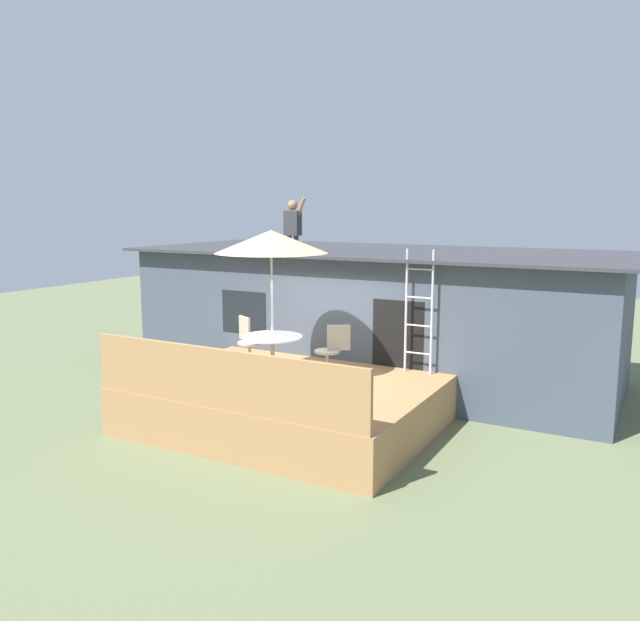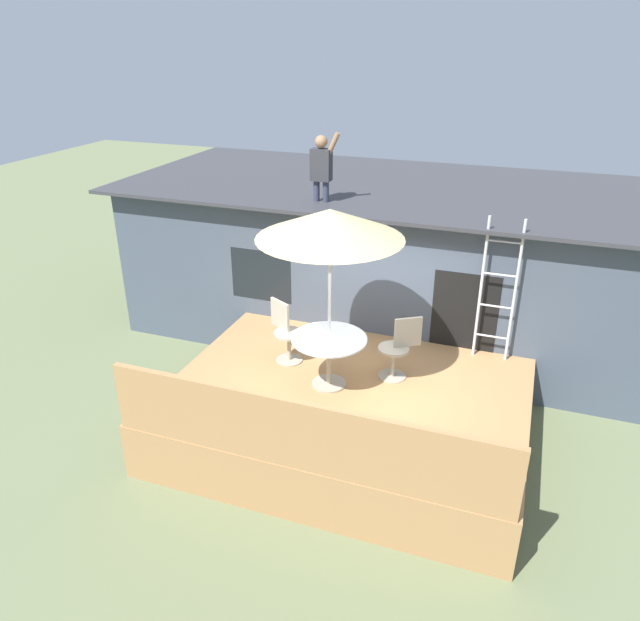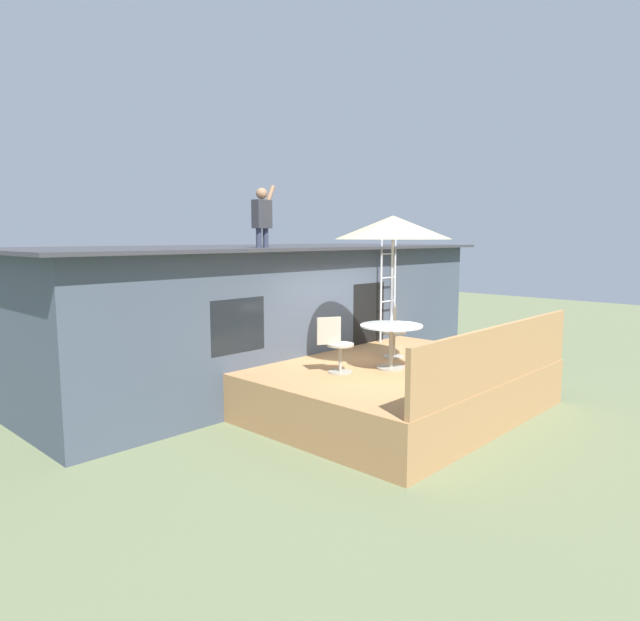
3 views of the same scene
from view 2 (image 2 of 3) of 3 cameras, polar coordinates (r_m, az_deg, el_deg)
ground_plane at (r=9.03m, az=2.81°, el=-11.20°), size 40.00×40.00×0.00m
house at (r=11.47m, az=8.39°, el=4.79°), size 10.50×4.50×2.81m
deck at (r=8.80m, az=2.87°, el=-9.10°), size 4.89×3.97×0.80m
deck_railing at (r=6.82m, az=-1.97°, el=-11.80°), size 4.79×0.08×0.90m
patio_table at (r=8.24m, az=0.87°, el=-3.59°), size 1.04×1.04×0.74m
patio_umbrella at (r=7.55m, az=0.96°, el=8.21°), size 1.90×1.90×2.54m
step_ladder at (r=9.10m, az=16.54°, el=1.81°), size 0.52×0.04×2.20m
person_figure at (r=9.78m, az=0.18°, el=13.77°), size 0.47×0.20×1.11m
patio_chair_left at (r=8.96m, az=-3.28°, el=-2.05°), size 0.58×0.44×0.92m
patio_chair_right at (r=8.57m, az=7.46°, el=-3.59°), size 0.57×0.45×0.92m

